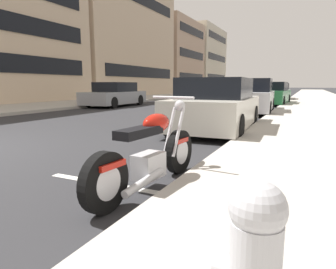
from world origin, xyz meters
name	(u,v)px	position (x,y,z in m)	size (l,w,h in m)	color
sidewalk_near_curb	(327,111)	(12.00, -7.04, 0.07)	(120.00, 4.40, 0.14)	#ADA89E
sidewalk_far_curb	(80,103)	(12.00, 7.24, 0.07)	(120.00, 5.00, 0.14)	#ADA89E
parking_stall_stripe	(120,186)	(0.00, -4.14, 0.00)	(0.12, 2.20, 0.01)	silver
parked_motorcycle	(150,155)	(0.10, -4.53, 0.42)	(2.18, 0.62, 1.11)	black
parked_car_across_street	(216,106)	(4.93, -3.96, 0.67)	(4.20, 2.00, 1.43)	beige
parked_car_far_down_curb	(251,97)	(10.50, -3.92, 0.70)	(4.27, 2.09, 1.52)	silver
parked_car_mid_block	(272,94)	(16.58, -4.16, 0.66)	(4.55, 2.03, 1.42)	#236638
parked_car_at_intersection	(277,92)	(22.48, -3.98, 0.65)	(4.57, 2.01, 1.35)	gray
crossing_truck	(247,87)	(35.78, 0.88, 0.90)	(2.25, 5.37, 1.91)	#4C5156
car_opposite_curb	(115,95)	(11.46, 4.06, 0.65)	(4.60, 2.11, 1.39)	gray
fire_hydrant	(255,259)	(-1.74, -6.05, 0.53)	(0.24, 0.36, 0.74)	#B7B7BC
townhouse_behind_pole	(111,42)	(24.34, 13.61, 5.79)	(15.48, 8.20, 11.57)	beige
townhouse_near_left	(164,58)	(38.75, 14.27, 5.30)	(11.24, 9.52, 10.60)	tan
townhouse_corner_block	(191,61)	(51.94, 14.77, 5.85)	(13.20, 10.52, 11.70)	beige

